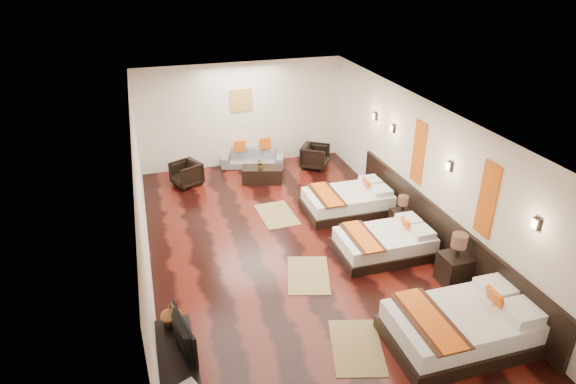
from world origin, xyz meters
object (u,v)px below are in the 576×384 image
object	(u,v)px
tv	(178,336)
table_plant	(260,163)
bed_mid	(385,243)
coffee_table	(262,175)
sofa	(253,158)
armchair_right	(315,156)
nightstand_a	(455,266)
bed_far	(348,201)
bed_near	(463,326)
armchair_left	(186,174)
figurine	(171,314)
tv_console	(180,377)
nightstand_b	(401,218)

from	to	relation	value
tv	table_plant	bearing A→B (deg)	-35.81
tv	bed_mid	bearing A→B (deg)	-75.39
coffee_table	table_plant	world-z (taller)	table_plant
sofa	armchair_right	bearing A→B (deg)	-1.61
nightstand_a	table_plant	bearing A→B (deg)	114.05
bed_mid	bed_far	world-z (taller)	bed_far
bed_near	armchair_left	size ratio (longest dim) A/B	3.32
armchair_right	coffee_table	distance (m)	1.69
bed_near	coffee_table	xyz separation A→B (m)	(-1.49, 6.50, -0.09)
figurine	sofa	world-z (taller)	figurine
sofa	table_plant	world-z (taller)	table_plant
bed_far	table_plant	xyz separation A→B (m)	(-1.53, 2.07, 0.28)
bed_far	armchair_left	xyz separation A→B (m)	(-3.36, 2.49, 0.05)
bed_far	nightstand_a	bearing A→B (deg)	-76.15
nightstand_a	armchair_left	world-z (taller)	nightstand_a
bed_mid	coffee_table	distance (m)	4.22
nightstand_a	sofa	bearing A→B (deg)	109.83
bed_mid	nightstand_a	world-z (taller)	nightstand_a
sofa	armchair_right	distance (m)	1.70
bed_near	nightstand_a	bearing A→B (deg)	60.90
nightstand_a	figurine	distance (m)	4.97
tv_console	sofa	xyz separation A→B (m)	(2.71, 7.30, -0.03)
tv_console	coffee_table	distance (m)	6.81
nightstand_a	armchair_left	size ratio (longest dim) A/B	1.49
bed_mid	tv_console	distance (m)	4.78
bed_near	armchair_right	world-z (taller)	bed_near
armchair_left	bed_mid	bearing A→B (deg)	12.91
bed_mid	armchair_right	world-z (taller)	bed_mid
figurine	coffee_table	bearing A→B (deg)	63.68
bed_mid	bed_far	size ratio (longest dim) A/B	0.95
bed_near	tv_console	size ratio (longest dim) A/B	1.23
nightstand_b	tv_console	world-z (taller)	nightstand_b
bed_near	figurine	distance (m)	4.34
bed_far	armchair_left	size ratio (longest dim) A/B	2.93
nightstand_a	tv	xyz separation A→B (m)	(-4.89, -0.91, 0.45)
armchair_right	nightstand_a	bearing A→B (deg)	-139.97
tv_console	coffee_table	xyz separation A→B (m)	(2.71, 6.25, -0.08)
figurine	table_plant	world-z (taller)	figurine
nightstand_b	sofa	size ratio (longest dim) A/B	0.47
tv_console	armchair_right	distance (m)	8.01
tv	sofa	bearing A→B (deg)	-32.88
armchair_right	bed_far	bearing A→B (deg)	-148.99
nightstand_a	armchair_right	bearing A→B (deg)	96.36
nightstand_a	sofa	size ratio (longest dim) A/B	0.59
bed_far	sofa	xyz separation A→B (m)	(-1.49, 3.16, -0.01)
bed_near	bed_far	world-z (taller)	bed_near
bed_mid	nightstand_b	distance (m)	1.07
figurine	coffee_table	size ratio (longest dim) A/B	0.33
nightstand_a	tv_console	xyz separation A→B (m)	(-4.95, -1.10, -0.07)
tv_console	nightstand_a	bearing A→B (deg)	12.51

